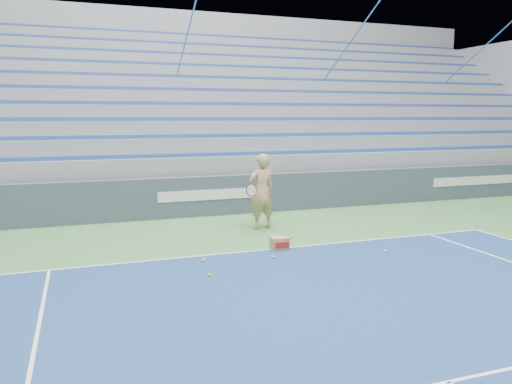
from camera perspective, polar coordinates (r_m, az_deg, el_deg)
sponsor_barrier at (r=13.98m, az=-4.74°, el=-0.39°), size 30.00×0.32×1.10m
bleachers at (r=19.40m, az=-9.16°, el=7.41°), size 31.00×9.15×7.30m
tennis_player at (r=12.16m, az=0.64°, el=0.06°), size 0.97×0.88×1.85m
ball_box at (r=10.37m, az=2.70°, el=-5.91°), size 0.38×0.31×0.27m
tennis_ball_0 at (r=11.41m, az=4.21°, el=-5.09°), size 0.07×0.07×0.07m
tennis_ball_1 at (r=10.49m, az=14.58°, el=-6.58°), size 0.07×0.07×0.07m
tennis_ball_2 at (r=9.76m, az=1.93°, el=-7.45°), size 0.07×0.07×0.07m
tennis_ball_3 at (r=8.75m, az=-5.36°, el=-9.41°), size 0.07×0.07×0.07m
tennis_ball_4 at (r=9.59m, az=-6.09°, el=-7.79°), size 0.07×0.07×0.07m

